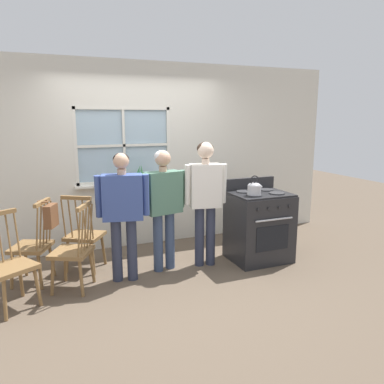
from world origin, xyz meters
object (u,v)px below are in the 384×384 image
Objects in this scene: person_adult_right at (205,192)px; handbag at (51,215)px; person_elderly_left at (123,206)px; person_teen_center at (163,199)px; chair_by_window at (33,246)px; chair_center_cluster at (84,236)px; chair_near_stove at (10,266)px; kettle at (254,188)px; stove at (259,226)px; potted_plant at (141,177)px; chair_near_wall at (74,252)px.

handbag is at bearing -174.20° from person_adult_right.
person_elderly_left is 0.55m from person_teen_center.
chair_by_window is at bearing 156.44° from handbag.
chair_center_cluster is 0.65× the size of person_teen_center.
person_teen_center is at bearing -19.95° from chair_near_stove.
chair_near_stove is (-0.80, -0.73, 0.00)m from chair_center_cluster.
stove is at bearing 37.42° from kettle.
kettle is 0.92× the size of potted_plant.
chair_near_wall is 0.65× the size of person_elderly_left.
person_adult_right is at bearing 106.51° from chair_by_window.
chair_near_stove is at bearing -157.20° from person_elderly_left.
potted_plant is at bearing -113.44° from chair_center_cluster.
person_teen_center is (1.10, 0.16, 0.48)m from chair_near_wall.
potted_plant is at bearing 163.67° from chair_near_wall.
chair_near_wall is 0.56m from chair_center_cluster.
person_adult_right is at bearing 16.35° from person_elderly_left.
stove is (1.29, -0.15, -0.44)m from person_teen_center.
person_adult_right is 0.62m from kettle.
chair_center_cluster is 1.08m from chair_near_stove.
person_teen_center is at bearing -169.97° from chair_center_cluster.
person_teen_center is 1.40× the size of stove.
chair_center_cluster is at bearing 162.20° from kettle.
person_teen_center is (1.73, 0.36, 0.48)m from chair_near_stove.
person_teen_center reaches higher than kettle.
chair_near_wall is 0.61× the size of person_adult_right.
person_adult_right is (1.07, 0.07, 0.06)m from person_elderly_left.
chair_center_cluster and chair_near_stove have the same top height.
person_elderly_left reaches higher than handbag.
chair_near_wall is at bearing -165.52° from person_elderly_left.
potted_plant is (1.08, 1.16, 0.60)m from chair_near_wall.
stove is at bearing -27.70° from chair_near_stove.
person_elderly_left is at bearing -113.98° from potted_plant.
potted_plant reaches higher than handbag.
chair_near_stove is at bearing 2.88° from chair_by_window.
chair_by_window is 0.62m from chair_center_cluster.
chair_near_wall is 1.69m from potted_plant.
chair_near_wall is 0.65× the size of person_teen_center.
chair_near_wall is at bearing -165.88° from person_adult_right.
potted_plant is 1.58m from handbag.
kettle reaches higher than chair_by_window.
person_teen_center is 6.14× the size of kettle.
person_teen_center is 0.55m from person_adult_right.
kettle is 2.47m from handbag.
chair_near_stove is 0.65× the size of person_elderly_left.
chair_by_window is 3.99× the size of kettle.
person_elderly_left and person_teen_center have the same top height.
person_teen_center is (1.52, -0.19, 0.48)m from chair_by_window.
chair_near_wall is 2.30m from kettle.
chair_by_window is at bearing -176.25° from person_adult_right.
chair_center_cluster is at bearing 10.94° from chair_near_stove.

